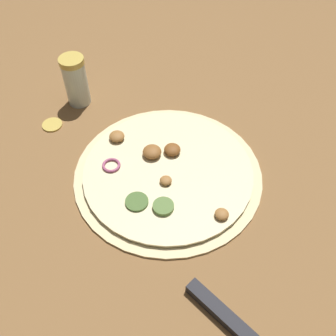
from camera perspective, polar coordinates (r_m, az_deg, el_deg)
The scene contains 4 objects.
ground_plane at distance 0.73m, azimuth -0.00°, elevation -0.98°, with size 3.00×3.00×0.00m, color brown.
pizza at distance 0.73m, azimuth -0.12°, elevation -0.61°, with size 0.35×0.35×0.03m.
spice_jar at distance 0.86m, azimuth -13.25°, elevation 12.23°, with size 0.05×0.05×0.11m.
loose_cap at distance 0.85m, azimuth -16.48°, elevation 6.13°, with size 0.04×0.04×0.01m.
Camera 1 is at (-0.39, 0.25, 0.57)m, focal length 42.00 mm.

